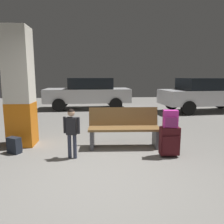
# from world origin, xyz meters

# --- Properties ---
(ground_plane) EXTENTS (18.00, 18.00, 0.10)m
(ground_plane) POSITION_xyz_m (0.00, 4.00, -0.05)
(ground_plane) COLOR gray
(structural_pillar) EXTENTS (0.57, 0.57, 2.68)m
(structural_pillar) POSITION_xyz_m (-1.80, 1.86, 1.33)
(structural_pillar) COLOR orange
(structural_pillar) RESTS_ON ground_plane
(bench) EXTENTS (1.62, 0.58, 0.89)m
(bench) POSITION_xyz_m (0.56, 1.56, 0.44)
(bench) COLOR brown
(bench) RESTS_ON ground_plane
(suitcase) EXTENTS (0.39, 0.25, 0.60)m
(suitcase) POSITION_xyz_m (1.39, 0.87, 0.32)
(suitcase) COLOR #471419
(suitcase) RESTS_ON ground_plane
(backpack_bright) EXTENTS (0.30, 0.22, 0.34)m
(backpack_bright) POSITION_xyz_m (1.39, 0.87, 0.77)
(backpack_bright) COLOR #D833A5
(backpack_bright) RESTS_ON suitcase
(child) EXTENTS (0.33, 0.23, 0.99)m
(child) POSITION_xyz_m (-0.55, 0.91, 0.61)
(child) COLOR #33384C
(child) RESTS_ON ground_plane
(backpack_dark_floor) EXTENTS (0.32, 0.29, 0.34)m
(backpack_dark_floor) POSITION_xyz_m (-1.79, 1.29, 0.17)
(backpack_dark_floor) COLOR #1E232D
(backpack_dark_floor) RESTS_ON ground_plane
(parked_car_far) EXTENTS (4.16, 1.92, 1.51)m
(parked_car_far) POSITION_xyz_m (-0.47, 7.50, 0.81)
(parked_car_far) COLOR silver
(parked_car_far) RESTS_ON ground_plane
(parked_car_side) EXTENTS (4.23, 2.07, 1.51)m
(parked_car_side) POSITION_xyz_m (4.88, 6.21, 0.81)
(parked_car_side) COLOR silver
(parked_car_side) RESTS_ON ground_plane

